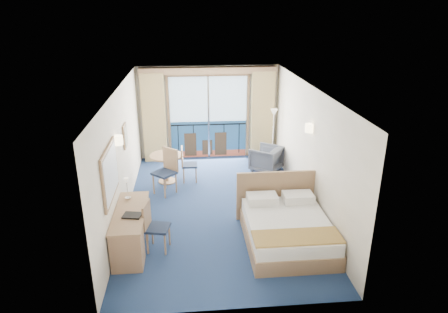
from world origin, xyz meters
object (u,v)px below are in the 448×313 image
Objects in this scene: floor_lamp at (274,123)px; desk at (128,241)px; armchair at (266,159)px; bed at (286,228)px; table_chair_b at (167,168)px; round_table at (166,161)px; nightstand at (299,199)px; table_chair_a at (186,162)px; desk_chair at (153,224)px.

floor_lamp is 5.67m from desk.
desk is at bearing -128.32° from floor_lamp.
desk is (-3.20, -3.89, 0.08)m from armchair.
bed reaches higher than armchair.
table_chair_b reaches higher than bed.
round_table is (-2.38, 3.02, 0.26)m from bed.
armchair is (-0.28, 2.33, 0.06)m from nightstand.
nightstand is at bearing 44.29° from armchair.
bed is at bearing 32.87° from armchair.
table_chair_b reaches higher than table_chair_a.
round_table is at bearing 91.42° from table_chair_a.
round_table is at bearing 81.09° from desk.
floor_lamp is 5.14m from desk_chair.
bed is 2.68× the size of armchair.
desk_chair reaches higher than armchair.
round_table is 0.61m from table_chair_b.
table_chair_a is at bearing 1.13° from round_table.
floor_lamp is at bearing 51.68° from desk.
floor_lamp is 1.75× the size of table_chair_a.
desk_chair is at bearing 168.81° from table_chair_a.
armchair is 4.51m from desk_chair.
nightstand is 3.17m from table_chair_b.
floor_lamp is (0.01, 2.85, 0.93)m from nightstand.
round_table is at bearing 137.42° from table_chair_b.
nightstand is 3.30m from desk_chair.
bed is 1.32m from nightstand.
bed reaches higher than round_table.
bed is 3.86m from round_table.
bed reaches higher than table_chair_a.
table_chair_a reaches higher than round_table.
nightstand is 0.74× the size of armchair.
armchair is (0.29, 3.52, 0.04)m from bed.
bed is at bearing -98.00° from floor_lamp.
floor_lamp reaches higher than table_chair_b.
desk_chair reaches higher than table_chair_a.
round_table is (0.11, 3.04, 0.03)m from desk_chair.
desk_chair is (-3.06, -1.21, 0.25)m from nightstand.
desk is at bearing -98.91° from round_table.
nightstand is 2.35m from armchair.
table_chair_b reaches higher than round_table.
desk is at bearing 141.20° from desk_chair.
desk_chair is (-2.78, -3.54, 0.19)m from armchair.
armchair is at bearing 96.78° from nightstand.
nightstand is at bearing -90.11° from floor_lamp.
table_chair_a is at bearing 0.20° from desk_chair.
desk is at bearing -172.91° from bed.
armchair reaches higher than nightstand.
desk_chair reaches higher than round_table.
nightstand is 0.51× the size of table_chair_b.
nightstand is 0.61× the size of table_chair_a.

